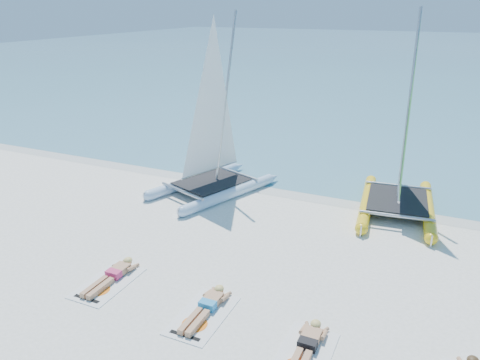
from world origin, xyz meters
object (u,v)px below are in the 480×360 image
object	(u,v)px
towel_c	(304,357)
sunbather_b	(207,306)
catamaran_yellow	(404,147)
catamaran_blue	(213,140)
towel_a	(108,283)
sunbather_a	(113,275)
towel_b	(203,315)
sunbather_c	(307,346)

from	to	relation	value
towel_c	sunbather_b	bearing A→B (deg)	168.04
catamaran_yellow	sunbather_b	xyz separation A→B (m)	(-3.08, -7.82, -1.94)
sunbather_b	catamaran_blue	bearing A→B (deg)	116.29
towel_a	towel_c	xyz separation A→B (m)	(5.11, -0.48, 0.00)
catamaran_yellow	towel_a	distance (m)	9.97
catamaran_blue	sunbather_a	bearing A→B (deg)	-65.80
towel_b	sunbather_c	xyz separation A→B (m)	(2.39, -0.12, 0.11)
sunbather_a	sunbather_b	world-z (taller)	same
catamaran_yellow	sunbather_c	size ratio (longest dim) A/B	3.79
towel_a	sunbather_a	size ratio (longest dim) A/B	1.07
towel_a	sunbather_c	distance (m)	5.12
sunbather_c	towel_c	bearing A→B (deg)	-90.00
catamaran_blue	catamaran_yellow	distance (m)	6.40
sunbather_b	sunbather_c	size ratio (longest dim) A/B	1.00
sunbather_c	sunbather_b	bearing A→B (deg)	172.51
towel_b	sunbather_b	size ratio (longest dim) A/B	1.07
sunbather_b	towel_a	bearing A→B (deg)	-179.40
catamaran_blue	sunbather_a	xyz separation A→B (m)	(0.44, -6.22, -1.80)
sunbather_b	sunbather_a	bearing A→B (deg)	176.56
towel_a	towel_b	xyz separation A→B (m)	(2.72, -0.16, 0.00)
sunbather_a	towel_c	distance (m)	5.15
catamaran_blue	sunbather_c	size ratio (longest dim) A/B	3.72
towel_b	towel_c	world-z (taller)	same
sunbather_a	towel_b	xyz separation A→B (m)	(2.72, -0.36, -0.11)
catamaran_blue	sunbather_a	world-z (taller)	catamaran_blue
catamaran_yellow	towel_a	world-z (taller)	catamaran_yellow
sunbather_a	towel_a	bearing A→B (deg)	-90.00
towel_b	towel_c	size ratio (longest dim) A/B	1.00
sunbather_b	towel_b	bearing A→B (deg)	-90.00
towel_a	towel_b	distance (m)	2.72
sunbather_b	sunbather_c	bearing A→B (deg)	-7.49
catamaran_blue	towel_b	xyz separation A→B (m)	(3.15, -6.58, -1.91)
sunbather_b	sunbather_c	world-z (taller)	same
towel_c	towel_a	bearing A→B (deg)	174.66
towel_b	towel_a	bearing A→B (deg)	176.56
towel_c	sunbather_c	distance (m)	0.22
catamaran_yellow	towel_a	xyz separation A→B (m)	(-5.79, -7.85, -2.05)
sunbather_b	towel_c	distance (m)	2.45
catamaran_yellow	sunbather_a	distance (m)	9.80
catamaran_yellow	towel_b	distance (m)	8.82
towel_a	sunbather_b	bearing A→B (deg)	0.60
towel_a	towel_b	bearing A→B (deg)	-3.44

